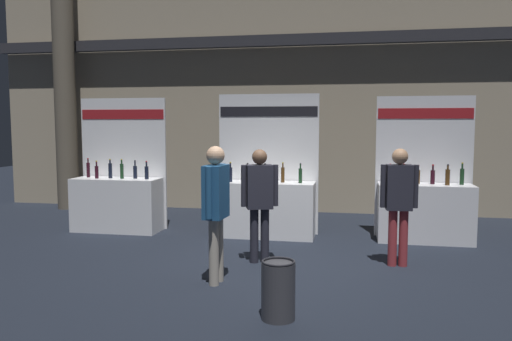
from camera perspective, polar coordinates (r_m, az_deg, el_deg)
The scene contains 9 objects.
ground_plane at distance 7.04m, azimuth 1.63°, elevation -11.19°, with size 29.36×29.36×0.00m, color black.
hall_colonnade at distance 11.54m, azimuth 5.47°, elevation 12.49°, with size 14.68×1.03×6.92m.
exhibitor_booth_0 at distance 9.79m, azimuth -15.29°, elevation -3.01°, with size 1.69×0.66×2.48m.
exhibitor_booth_1 at distance 8.99m, azimuth 1.09°, elevation -3.56°, with size 1.82×0.66×2.53m.
exhibitor_booth_2 at distance 9.07m, azimuth 18.47°, elevation -3.77°, with size 1.63×0.66×2.47m.
trash_bin at distance 5.31m, azimuth 2.53°, elevation -13.30°, with size 0.35×0.35×0.61m.
visitor_2 at distance 7.23m, azimuth 0.40°, elevation -2.87°, with size 0.51×0.34×1.64m.
visitor_3 at distance 7.32m, azimuth 15.82°, elevation -2.95°, with size 0.52×0.24×1.66m.
visitor_4 at distance 6.29m, azimuth -4.55°, elevation -3.55°, with size 0.26×0.56×1.72m.
Camera 1 is at (1.06, -6.66, 2.00)m, focal length 35.48 mm.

